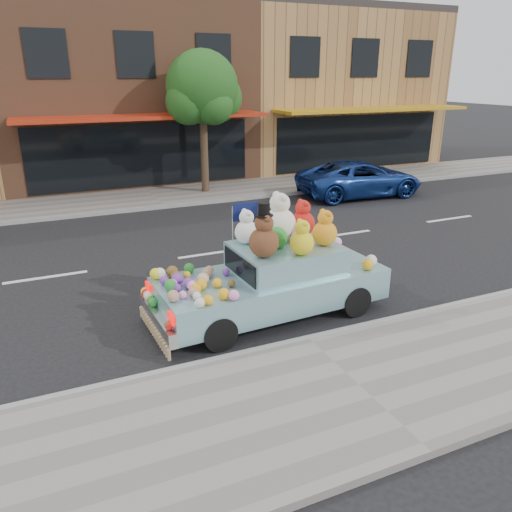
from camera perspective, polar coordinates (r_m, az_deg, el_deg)
ground at (r=12.92m, az=-5.04°, el=0.29°), size 120.00×120.00×0.00m
near_sidewalk at (r=7.67m, az=11.62°, el=-14.54°), size 60.00×3.00×0.12m
far_sidewalk at (r=18.94m, az=-11.55°, el=6.58°), size 60.00×3.00×0.12m
near_kerb at (r=8.73m, az=5.93°, el=-9.56°), size 60.00×0.12×0.13m
far_kerb at (r=17.51m, az=-10.44°, el=5.58°), size 60.00×0.12×0.13m
storefront_mid at (r=23.83m, az=-15.28°, el=17.74°), size 10.00×9.80×7.30m
storefront_right at (r=27.30m, az=7.02°, el=18.48°), size 10.00×9.80×7.30m
street_tree at (r=19.03m, az=-6.13°, el=18.00°), size 3.00×2.70×5.22m
car_blue at (r=19.34m, az=11.81°, el=8.66°), size 4.86×2.46×1.32m
art_car at (r=9.40m, az=1.94°, el=-2.05°), size 4.56×1.96×2.32m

